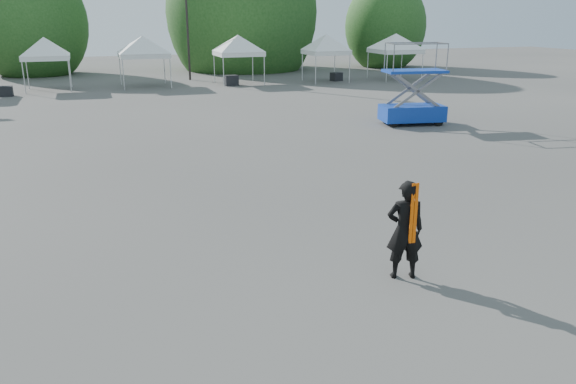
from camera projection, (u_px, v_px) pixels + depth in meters
name	position (u px, v px, depth m)	size (l,w,h in m)	color
ground	(314.00, 240.00, 12.19)	(120.00, 120.00, 0.00)	#474442
light_pole_east	(186.00, 2.00, 40.22)	(0.60, 0.25, 9.80)	black
tree_mid_w	(31.00, 24.00, 44.38)	(4.16, 4.16, 6.33)	#382314
tree_mid_e	(242.00, 12.00, 48.63)	(5.12, 5.12, 7.79)	#382314
tree_far_e	(385.00, 26.00, 51.35)	(3.84, 3.84, 5.84)	#382314
tent_d	(44.00, 41.00, 35.15)	(4.00, 4.00, 3.88)	silver
tent_e	(143.00, 40.00, 37.10)	(4.53, 4.53, 3.88)	silver
tent_f	(238.00, 39.00, 38.65)	(4.33, 4.33, 3.88)	silver
tent_g	(326.00, 38.00, 39.85)	(3.95, 3.95, 3.88)	silver
tent_h	(396.00, 37.00, 41.36)	(4.45, 4.45, 3.88)	silver
man	(405.00, 230.00, 10.20)	(0.78, 0.62, 1.88)	black
scissor_lift	(414.00, 84.00, 24.47)	(2.92, 1.81, 3.52)	navy
crate_west	(6.00, 91.00, 33.40)	(0.77, 0.60, 0.60)	black
crate_mid	(231.00, 80.00, 38.44)	(0.91, 0.70, 0.70)	black
crate_east	(336.00, 77.00, 41.21)	(0.77, 0.60, 0.60)	black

